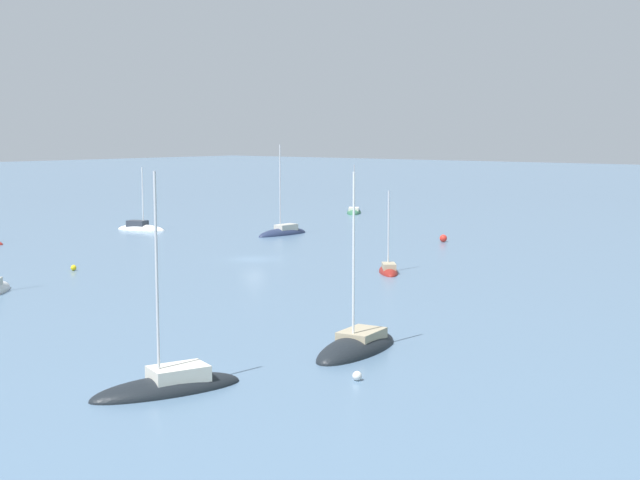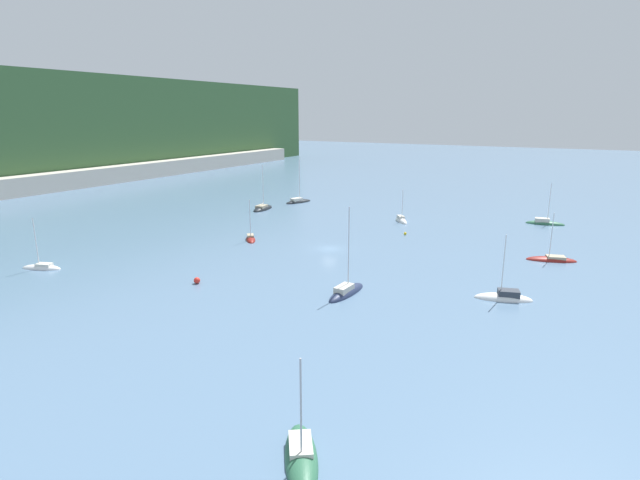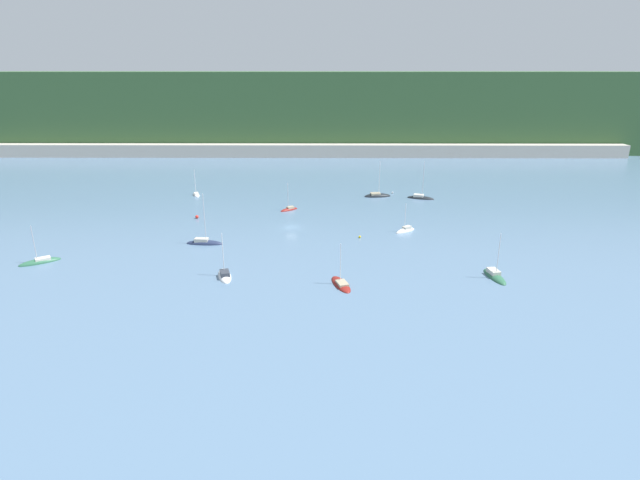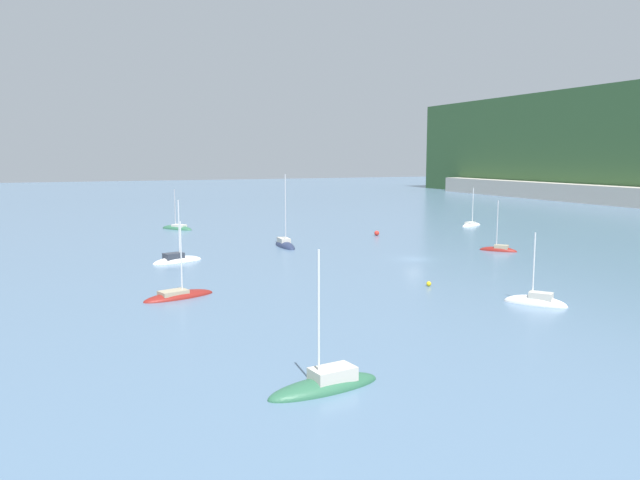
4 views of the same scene
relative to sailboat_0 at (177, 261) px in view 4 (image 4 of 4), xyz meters
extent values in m
plane|color=slate|center=(10.64, 30.96, -0.13)|extent=(600.00, 600.00, 0.00)
ellipsoid|color=white|center=(-0.02, 0.06, -0.13)|extent=(4.34, 7.55, 1.56)
cube|color=#333842|center=(0.15, -0.48, 0.73)|extent=(2.32, 2.95, 0.86)
cylinder|color=silver|center=(-0.13, 0.41, 4.32)|extent=(0.14, 0.14, 8.03)
ellipsoid|color=maroon|center=(21.75, -3.70, -0.13)|extent=(4.69, 8.12, 1.30)
cube|color=tan|center=(21.94, -4.29, 0.46)|extent=(2.49, 3.18, 0.46)
cylinder|color=silver|center=(21.63, -3.33, 3.94)|extent=(0.14, 0.14, 7.43)
ellipsoid|color=#232D4C|center=(-7.95, 18.47, -0.13)|extent=(8.33, 2.66, 1.75)
cube|color=beige|center=(-8.61, 18.51, 0.77)|extent=(3.04, 1.70, 0.82)
cylinder|color=silver|center=(-7.54, 18.45, 5.87)|extent=(0.14, 0.14, 11.04)
ellipsoid|color=#2D6647|center=(-38.63, 6.87, -0.13)|extent=(7.67, 6.25, 1.59)
cube|color=silver|center=(-38.12, 7.22, 0.57)|extent=(3.20, 2.89, 0.53)
cylinder|color=#B2B2B7|center=(-38.95, 6.65, 4.02)|extent=(0.14, 0.14, 7.41)
ellipsoid|color=#2D6647|center=(50.72, -0.01, -0.13)|extent=(3.49, 8.06, 1.48)
cube|color=beige|center=(50.63, 0.61, 0.72)|extent=(2.05, 3.02, 0.87)
cylinder|color=silver|center=(50.78, -0.40, 4.47)|extent=(0.14, 0.14, 8.39)
ellipsoid|color=maroon|center=(9.06, 46.80, -0.13)|extent=(5.38, 4.93, 1.29)
cube|color=tan|center=(9.40, 47.09, 0.53)|extent=(2.31, 2.22, 0.60)
cylinder|color=silver|center=(8.84, 46.62, 3.88)|extent=(0.14, 0.14, 7.30)
ellipsoid|color=white|center=(38.28, 27.79, -0.13)|extent=(5.79, 5.04, 1.76)
cube|color=beige|center=(38.66, 28.09, 0.73)|extent=(2.44, 2.27, 0.75)
cylinder|color=silver|center=(38.04, 27.61, 3.63)|extent=(0.14, 0.14, 6.54)
ellipsoid|color=white|center=(-20.86, 64.00, -0.13)|extent=(3.99, 6.43, 1.34)
cube|color=silver|center=(-20.68, 63.54, 0.49)|extent=(2.01, 2.54, 0.49)
cylinder|color=silver|center=(-20.98, 64.29, 3.99)|extent=(0.14, 0.14, 7.49)
sphere|color=yellow|center=(27.00, 22.87, 0.14)|extent=(0.54, 0.54, 0.54)
sphere|color=red|center=(-14.46, 38.48, 0.32)|extent=(0.89, 0.89, 0.89)
camera|label=1|loc=(77.11, 93.91, 12.92)|focal=50.00mm
camera|label=2|loc=(-63.67, -8.54, 22.94)|focal=28.00mm
camera|label=3|loc=(18.50, -86.34, 36.79)|focal=28.00mm
camera|label=4|loc=(84.75, -14.69, 14.23)|focal=35.00mm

